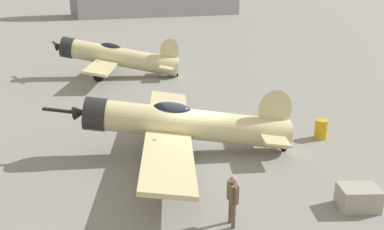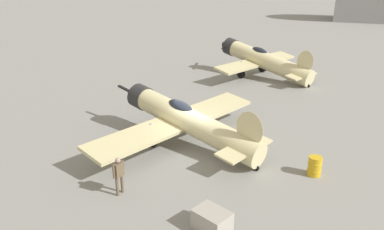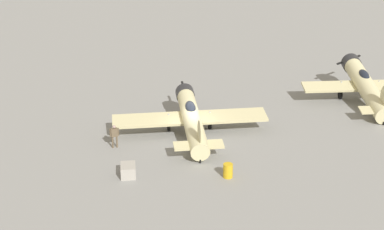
% 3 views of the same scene
% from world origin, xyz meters
% --- Properties ---
extents(ground_plane, '(400.00, 400.00, 0.00)m').
position_xyz_m(ground_plane, '(0.00, 0.00, 0.00)').
color(ground_plane, gray).
extents(airplane_foreground, '(10.37, 11.50, 2.96)m').
position_xyz_m(airplane_foreground, '(0.48, -0.17, 1.40)').
color(airplane_foreground, beige).
rests_on(airplane_foreground, ground_plane).
extents(airplane_mid_apron, '(9.40, 9.98, 3.18)m').
position_xyz_m(airplane_mid_apron, '(-0.13, -16.09, 1.61)').
color(airplane_mid_apron, beige).
rests_on(airplane_mid_apron, ground_plane).
extents(ground_crew_mechanic, '(0.30, 0.66, 1.72)m').
position_xyz_m(ground_crew_mechanic, '(0.94, 5.63, 1.04)').
color(ground_crew_mechanic, brown).
rests_on(ground_crew_mechanic, ground_plane).
extents(equipment_crate, '(1.55, 1.35, 0.78)m').
position_xyz_m(equipment_crate, '(-3.49, 6.33, 0.39)').
color(equipment_crate, '#9E998E').
rests_on(equipment_crate, ground_plane).
extents(fuel_drum, '(0.65, 0.65, 0.93)m').
position_xyz_m(fuel_drum, '(-6.51, 0.72, 0.47)').
color(fuel_drum, gold).
rests_on(fuel_drum, ground_plane).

